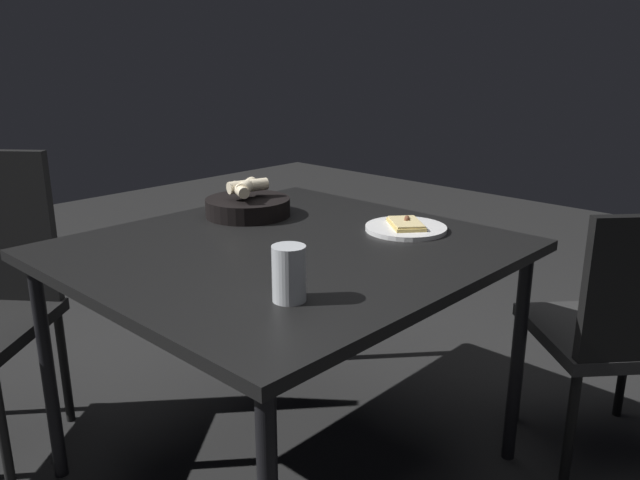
{
  "coord_description": "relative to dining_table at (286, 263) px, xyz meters",
  "views": [
    {
      "loc": [
        -1.24,
        1.17,
        1.26
      ],
      "look_at": [
        -0.05,
        -0.09,
        0.74
      ],
      "focal_mm": 35.41,
      "sensor_mm": 36.0,
      "label": 1
    }
  ],
  "objects": [
    {
      "name": "ground",
      "position": [
        0.0,
        0.0,
        -0.68
      ],
      "size": [
        8.0,
        8.0,
        0.0
      ],
      "primitive_type": "plane",
      "color": "black"
    },
    {
      "name": "dining_table",
      "position": [
        0.0,
        0.0,
        0.0
      ],
      "size": [
        1.08,
        1.15,
        0.73
      ],
      "color": "black",
      "rests_on": "ground"
    },
    {
      "name": "pizza_plate",
      "position": [
        -0.16,
        -0.36,
        0.06
      ],
      "size": [
        0.25,
        0.25,
        0.04
      ],
      "color": "white",
      "rests_on": "dining_table"
    },
    {
      "name": "bread_basket",
      "position": [
        0.33,
        -0.14,
        0.09
      ],
      "size": [
        0.28,
        0.28,
        0.12
      ],
      "color": "black",
      "rests_on": "dining_table"
    },
    {
      "name": "beer_glass",
      "position": [
        -0.3,
        0.28,
        0.11
      ],
      "size": [
        0.08,
        0.08,
        0.13
      ],
      "color": "silver",
      "rests_on": "dining_table"
    },
    {
      "name": "chair_far",
      "position": [
        -0.72,
        -0.69,
        -0.19
      ],
      "size": [
        0.62,
        0.62,
        0.85
      ],
      "color": "#2D2D2D",
      "rests_on": "ground"
    }
  ]
}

